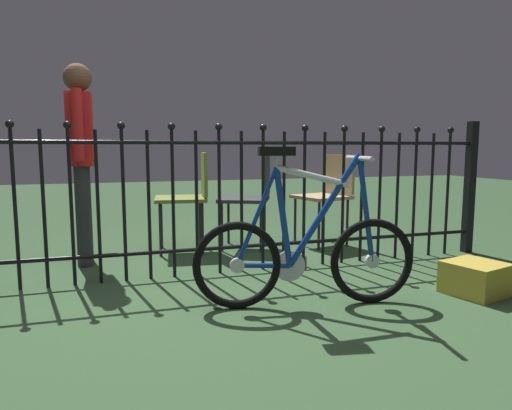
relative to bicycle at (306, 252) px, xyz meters
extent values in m
plane|color=#314E2E|center=(-0.36, 0.18, -0.31)|extent=(20.00, 20.00, 0.00)
cylinder|color=black|center=(-1.63, 0.84, 0.20)|extent=(0.02, 0.02, 1.03)
sphere|color=black|center=(-1.63, 0.84, 0.74)|extent=(0.05, 0.05, 0.05)
cylinder|color=black|center=(-1.46, 0.84, 0.20)|extent=(0.02, 0.02, 1.03)
cylinder|color=black|center=(-1.30, 0.84, 0.20)|extent=(0.02, 0.02, 1.03)
sphere|color=black|center=(-1.30, 0.84, 0.74)|extent=(0.05, 0.05, 0.05)
cylinder|color=black|center=(-1.13, 0.84, 0.20)|extent=(0.02, 0.02, 1.03)
cylinder|color=black|center=(-0.97, 0.84, 0.20)|extent=(0.02, 0.02, 1.03)
sphere|color=black|center=(-0.97, 0.84, 0.74)|extent=(0.05, 0.05, 0.05)
cylinder|color=black|center=(-0.80, 0.84, 0.20)|extent=(0.02, 0.02, 1.03)
cylinder|color=black|center=(-0.64, 0.84, 0.20)|extent=(0.02, 0.02, 1.03)
sphere|color=black|center=(-0.64, 0.84, 0.74)|extent=(0.05, 0.05, 0.05)
cylinder|color=black|center=(-0.47, 0.84, 0.20)|extent=(0.02, 0.02, 1.03)
cylinder|color=black|center=(-0.31, 0.84, 0.20)|extent=(0.02, 0.02, 1.03)
sphere|color=black|center=(-0.31, 0.84, 0.74)|extent=(0.05, 0.05, 0.05)
cylinder|color=black|center=(-0.14, 0.84, 0.20)|extent=(0.02, 0.02, 1.03)
cylinder|color=black|center=(0.02, 0.84, 0.20)|extent=(0.02, 0.02, 1.03)
sphere|color=black|center=(0.02, 0.84, 0.74)|extent=(0.05, 0.05, 0.05)
cylinder|color=black|center=(0.19, 0.84, 0.20)|extent=(0.02, 0.02, 1.03)
cylinder|color=black|center=(0.35, 0.84, 0.20)|extent=(0.02, 0.02, 1.03)
sphere|color=black|center=(0.35, 0.84, 0.74)|extent=(0.05, 0.05, 0.05)
cylinder|color=black|center=(0.52, 0.84, 0.20)|extent=(0.02, 0.02, 1.03)
cylinder|color=black|center=(0.69, 0.84, 0.20)|extent=(0.02, 0.02, 1.03)
sphere|color=black|center=(0.69, 0.84, 0.74)|extent=(0.05, 0.05, 0.05)
cylinder|color=black|center=(0.85, 0.84, 0.20)|extent=(0.02, 0.02, 1.03)
cylinder|color=black|center=(1.02, 0.84, 0.20)|extent=(0.02, 0.02, 1.03)
sphere|color=black|center=(1.02, 0.84, 0.74)|extent=(0.05, 0.05, 0.05)
cylinder|color=black|center=(1.18, 0.84, 0.20)|extent=(0.02, 0.02, 1.03)
cylinder|color=black|center=(1.35, 0.84, 0.20)|extent=(0.02, 0.02, 1.03)
sphere|color=black|center=(1.35, 0.84, 0.74)|extent=(0.05, 0.05, 0.05)
cylinder|color=black|center=(1.51, 0.84, 0.20)|extent=(0.02, 0.02, 1.03)
cylinder|color=black|center=(1.68, 0.84, 0.20)|extent=(0.02, 0.02, 1.03)
sphere|color=black|center=(1.68, 0.84, 0.74)|extent=(0.05, 0.05, 0.05)
cylinder|color=black|center=(-0.36, 0.84, -0.13)|extent=(4.53, 0.03, 0.03)
cylinder|color=black|center=(-0.36, 0.84, 0.63)|extent=(4.53, 0.03, 0.03)
cube|color=black|center=(1.91, 0.84, 0.25)|extent=(0.07, 0.07, 1.13)
torus|color=black|center=(-0.39, 0.07, -0.06)|extent=(0.50, 0.14, 0.50)
cylinder|color=silver|center=(-0.39, 0.07, -0.06)|extent=(0.09, 0.04, 0.08)
torus|color=black|center=(0.39, -0.07, -0.06)|extent=(0.50, 0.14, 0.50)
cylinder|color=silver|center=(0.39, -0.07, -0.06)|extent=(0.09, 0.04, 0.08)
cylinder|color=navy|center=(0.10, -0.02, 0.24)|extent=(0.43, 0.11, 0.65)
cylinder|color=silver|center=(0.03, -0.01, 0.44)|extent=(0.42, 0.11, 0.13)
cylinder|color=navy|center=(-0.13, 0.02, 0.21)|extent=(0.12, 0.06, 0.57)
cylinder|color=navy|center=(-0.24, 0.04, -0.07)|extent=(0.30, 0.08, 0.04)
cylinder|color=navy|center=(-0.28, 0.05, 0.21)|extent=(0.25, 0.07, 0.56)
cylinder|color=navy|center=(0.34, -0.06, 0.25)|extent=(0.13, 0.05, 0.62)
cylinder|color=silver|center=(0.30, -0.06, 0.55)|extent=(0.03, 0.03, 0.02)
cylinder|color=silver|center=(0.30, -0.06, 0.54)|extent=(0.10, 0.40, 0.03)
cylinder|color=silver|center=(-0.17, 0.03, 0.52)|extent=(0.03, 0.03, 0.07)
cube|color=black|center=(-0.17, 0.03, 0.58)|extent=(0.21, 0.13, 0.05)
cylinder|color=silver|center=(-0.09, 0.02, -0.08)|extent=(0.18, 0.04, 0.18)
cylinder|color=black|center=(-0.13, 1.51, -0.10)|extent=(0.02, 0.02, 0.43)
cylinder|color=black|center=(0.01, 1.83, -0.10)|extent=(0.02, 0.02, 0.43)
cylinder|color=black|center=(0.18, 1.37, -0.10)|extent=(0.02, 0.02, 0.43)
cylinder|color=black|center=(0.33, 1.69, -0.10)|extent=(0.02, 0.02, 0.43)
cube|color=#2D2D33|center=(0.10, 1.60, 0.13)|extent=(0.57, 0.57, 0.03)
cube|color=#2D2D33|center=(0.28, 1.51, 0.35)|extent=(0.19, 0.39, 0.39)
cylinder|color=black|center=(-0.66, 1.49, -0.09)|extent=(0.02, 0.02, 0.45)
cylinder|color=black|center=(-0.62, 1.83, -0.09)|extent=(0.02, 0.02, 0.45)
cylinder|color=black|center=(-0.32, 1.44, -0.09)|extent=(0.02, 0.02, 0.45)
cylinder|color=black|center=(-0.27, 1.79, -0.09)|extent=(0.02, 0.02, 0.45)
cube|color=olive|center=(-0.47, 1.64, 0.15)|extent=(0.49, 0.49, 0.03)
cube|color=olive|center=(-0.26, 1.61, 0.36)|extent=(0.08, 0.42, 0.37)
cylinder|color=black|center=(0.70, 1.30, -0.10)|extent=(0.02, 0.02, 0.44)
cylinder|color=black|center=(0.61, 1.63, -0.10)|extent=(0.02, 0.02, 0.44)
cylinder|color=black|center=(1.04, 1.39, -0.10)|extent=(0.02, 0.02, 0.44)
cylinder|color=black|center=(0.95, 1.72, -0.10)|extent=(0.02, 0.02, 0.44)
cube|color=tan|center=(0.83, 1.51, 0.14)|extent=(0.53, 0.53, 0.03)
cube|color=tan|center=(1.02, 1.56, 0.35)|extent=(0.14, 0.40, 0.37)
cylinder|color=#2D2D33|center=(-1.25, 1.34, 0.07)|extent=(0.11, 0.11, 0.77)
cylinder|color=#2D2D33|center=(-1.25, 1.50, 0.07)|extent=(0.11, 0.11, 0.77)
cube|color=red|center=(-1.25, 1.42, 0.73)|extent=(0.18, 0.30, 0.55)
cylinder|color=red|center=(-1.26, 1.22, 0.76)|extent=(0.08, 0.08, 0.52)
cylinder|color=red|center=(-1.25, 1.62, 0.76)|extent=(0.08, 0.08, 0.52)
sphere|color=brown|center=(-1.25, 1.42, 1.12)|extent=(0.21, 0.21, 0.21)
cube|color=#B29933|center=(1.10, -0.13, -0.21)|extent=(0.39, 0.39, 0.20)
camera|label=1|loc=(-1.06, -2.37, 0.60)|focal=32.36mm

